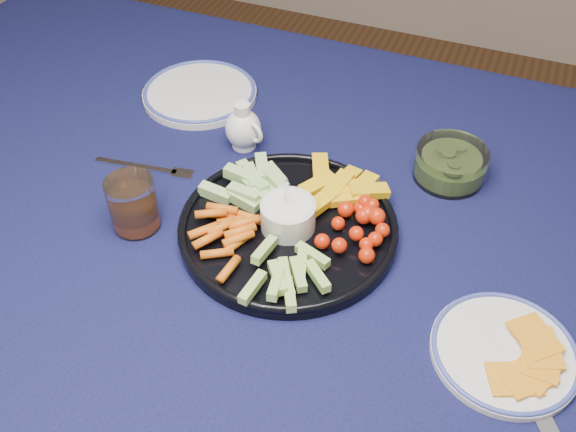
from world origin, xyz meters
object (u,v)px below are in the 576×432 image
at_px(pickle_bowl, 450,165).
at_px(juice_tumbler, 134,207).
at_px(crudite_platter, 287,223).
at_px(cheese_plate, 505,350).
at_px(creamer_pitcher, 244,129).
at_px(side_plate_extra, 200,93).
at_px(dining_table, 245,228).

bearing_deg(pickle_bowl, juice_tumbler, -145.27).
distance_m(crudite_platter, cheese_plate, 0.36).
bearing_deg(juice_tumbler, creamer_pitcher, 73.38).
xyz_separation_m(crudite_platter, side_plate_extra, (-0.30, 0.28, -0.01)).
xyz_separation_m(pickle_bowl, juice_tumbler, (-0.43, -0.30, 0.01)).
height_order(creamer_pitcher, side_plate_extra, creamer_pitcher).
bearing_deg(creamer_pitcher, dining_table, -66.86).
height_order(crudite_platter, juice_tumbler, crudite_platter).
relative_size(pickle_bowl, juice_tumbler, 1.36).
xyz_separation_m(dining_table, juice_tumbler, (-0.12, -0.13, 0.13)).
height_order(crudite_platter, pickle_bowl, crudite_platter).
height_order(juice_tumbler, side_plate_extra, juice_tumbler).
height_order(crudite_platter, cheese_plate, crudite_platter).
distance_m(creamer_pitcher, juice_tumbler, 0.26).
height_order(cheese_plate, juice_tumbler, juice_tumbler).
bearing_deg(crudite_platter, dining_table, 150.53).
distance_m(dining_table, creamer_pitcher, 0.18).
height_order(dining_table, creamer_pitcher, creamer_pitcher).
bearing_deg(side_plate_extra, crudite_platter, -43.22).
bearing_deg(pickle_bowl, creamer_pitcher, -171.50).
distance_m(dining_table, cheese_plate, 0.49).
relative_size(cheese_plate, juice_tumbler, 2.17).
distance_m(dining_table, crudite_platter, 0.16).
relative_size(creamer_pitcher, side_plate_extra, 0.40).
xyz_separation_m(crudite_platter, juice_tumbler, (-0.23, -0.07, 0.02)).
relative_size(creamer_pitcher, cheese_plate, 0.46).
bearing_deg(side_plate_extra, juice_tumbler, -78.20).
bearing_deg(juice_tumbler, dining_table, 47.21).
bearing_deg(crudite_platter, side_plate_extra, 136.78).
xyz_separation_m(creamer_pitcher, side_plate_extra, (-0.15, 0.11, -0.03)).
distance_m(pickle_bowl, juice_tumbler, 0.53).
height_order(dining_table, pickle_bowl, pickle_bowl).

